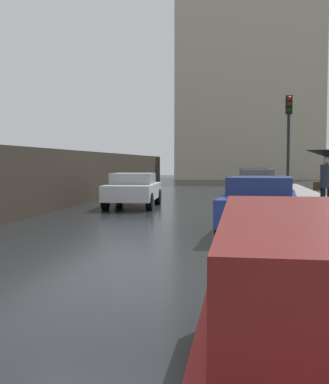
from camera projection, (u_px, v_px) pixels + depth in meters
ground at (85, 275)px, 7.17m from camera, size 120.00×120.00×0.00m
car_white_mid_road at (133, 189)px, 18.24m from camera, size 2.02×3.92×1.30m
car_blue_far_ahead at (260, 203)px, 11.67m from camera, size 2.05×4.71×1.36m
car_black_behind_camera at (255, 179)px, 27.73m from camera, size 2.09×4.39×1.40m
car_grey_far_lane at (257, 183)px, 22.61m from camera, size 1.96×4.39×1.41m
pedestrian_with_umbrella_near at (327, 163)px, 13.25m from camera, size 1.16×1.16×1.91m
traffic_light at (289, 128)px, 19.46m from camera, size 0.26×0.39×4.29m
distant_tower at (246, 69)px, 50.67m from camera, size 16.06×9.32×23.37m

